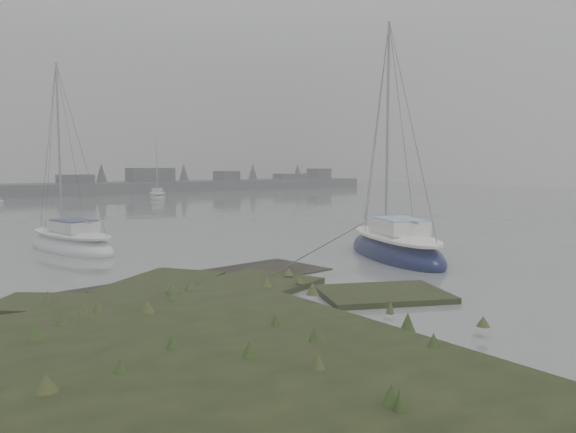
{
  "coord_description": "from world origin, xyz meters",
  "views": [
    {
      "loc": [
        -11.1,
        -11.39,
        3.75
      ],
      "look_at": [
        1.55,
        5.39,
        1.8
      ],
      "focal_mm": 35.0,
      "sensor_mm": 36.0,
      "label": 1
    }
  ],
  "objects": [
    {
      "name": "ground",
      "position": [
        0.0,
        30.0,
        0.0
      ],
      "size": [
        160.0,
        160.0,
        0.0
      ],
      "primitive_type": "plane",
      "color": "slate",
      "rests_on": "ground"
    },
    {
      "name": "far_shoreline",
      "position": [
        26.84,
        61.9,
        0.85
      ],
      "size": [
        60.0,
        8.0,
        4.15
      ],
      "color": "#4C4F51",
      "rests_on": "ground"
    },
    {
      "name": "sailboat_main",
      "position": [
        5.99,
        4.03,
        0.32
      ],
      "size": [
        5.12,
        7.68,
        10.34
      ],
      "rotation": [
        0.0,
        0.0,
        -0.41
      ],
      "color": "#0C113C",
      "rests_on": "ground"
    },
    {
      "name": "sailboat_white",
      "position": [
        -4.03,
        13.74,
        0.27
      ],
      "size": [
        3.22,
        6.53,
        8.82
      ],
      "rotation": [
        0.0,
        0.0,
        0.19
      ],
      "color": "silver",
      "rests_on": "ground"
    },
    {
      "name": "sailboat_far_b",
      "position": [
        14.55,
        46.54,
        0.23
      ],
      "size": [
        3.6,
        5.56,
        7.47
      ],
      "rotation": [
        0.0,
        0.0,
        -0.38
      ],
      "color": "#ADB4B7",
      "rests_on": "ground"
    }
  ]
}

